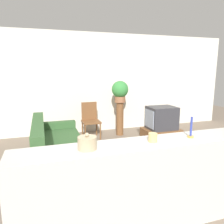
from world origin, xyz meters
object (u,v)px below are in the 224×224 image
at_px(wooden_chair, 90,118).
at_px(television, 161,118).
at_px(decorative_bowl, 87,143).
at_px(couch, 56,149).
at_px(potted_plant, 120,91).

bearing_deg(wooden_chair, television, -40.04).
bearing_deg(wooden_chair, decorative_bowl, -102.69).
relative_size(television, decorative_bowl, 3.34).
bearing_deg(decorative_bowl, couch, 95.60).
distance_m(potted_plant, decorative_bowl, 3.67).
height_order(couch, wooden_chair, wooden_chair).
bearing_deg(couch, television, 5.69).
relative_size(wooden_chair, decorative_bowl, 4.85).
bearing_deg(television, potted_plant, 117.62).
height_order(wooden_chair, potted_plant, potted_plant).
bearing_deg(potted_plant, decorative_bowl, -114.98).
height_order(television, decorative_bowl, decorative_bowl).
bearing_deg(couch, wooden_chair, 55.57).
xyz_separation_m(couch, potted_plant, (1.74, 1.35, 0.90)).
bearing_deg(television, wooden_chair, 139.96).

